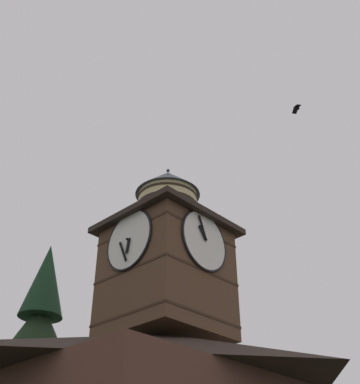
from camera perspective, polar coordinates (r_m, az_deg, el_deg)
clock_tower at (r=20.89m, az=-1.53°, el=-7.84°), size 4.79×4.79×7.99m
flying_bird_high at (r=23.11m, az=13.10°, el=9.26°), size 0.51×0.61×0.16m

